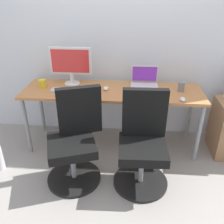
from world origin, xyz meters
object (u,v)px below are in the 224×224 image
at_px(desktop_monitor, 71,63).
at_px(coffee_mug, 43,84).
at_px(office_chair_left, 75,141).
at_px(open_laptop, 144,81).
at_px(office_chair_right, 143,144).

xyz_separation_m(desktop_monitor, coffee_mug, (-0.31, -0.14, -0.20)).
bearing_deg(office_chair_left, open_laptop, 48.20).
bearing_deg(office_chair_left, office_chair_right, 0.30).
relative_size(office_chair_right, desktop_monitor, 1.96).
relative_size(office_chair_left, open_laptop, 3.03).
distance_m(open_laptop, coffee_mug, 1.17).
height_order(desktop_monitor, open_laptop, desktop_monitor).
height_order(open_laptop, coffee_mug, open_laptop).
relative_size(office_chair_left, coffee_mug, 10.22).
bearing_deg(coffee_mug, office_chair_right, -28.10).
bearing_deg(desktop_monitor, open_laptop, 0.13).
bearing_deg(desktop_monitor, office_chair_right, -42.02).
distance_m(office_chair_right, coffee_mug, 1.34).
distance_m(office_chair_left, coffee_mug, 0.85).
distance_m(desktop_monitor, coffee_mug, 0.40).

